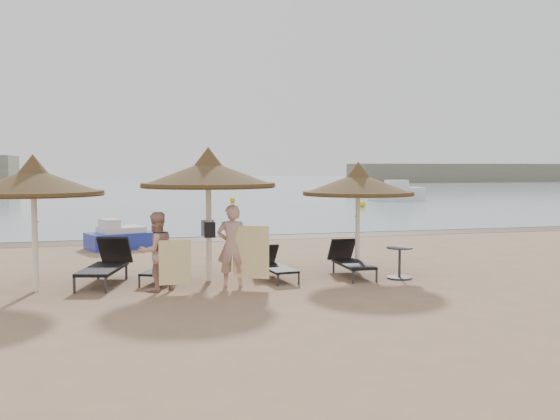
% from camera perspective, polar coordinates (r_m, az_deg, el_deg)
% --- Properties ---
extents(ground, '(160.00, 160.00, 0.00)m').
position_cam_1_polar(ground, '(12.77, -4.06, -7.53)').
color(ground, '#A07453').
rests_on(ground, ground).
extents(sea, '(200.00, 140.00, 0.03)m').
position_cam_1_polar(sea, '(92.34, -13.66, 2.31)').
color(sea, '#6D919E').
rests_on(sea, ground).
extents(wet_sand_strip, '(200.00, 1.60, 0.01)m').
position_cam_1_polar(wet_sand_strip, '(21.96, -8.79, -2.71)').
color(wet_sand_strip, brown).
rests_on(wet_sand_strip, ground).
extents(palapa_left, '(2.82, 2.82, 2.80)m').
position_cam_1_polar(palapa_left, '(13.57, -21.62, 2.36)').
color(palapa_left, white).
rests_on(palapa_left, ground).
extents(palapa_center, '(3.01, 3.01, 2.98)m').
position_cam_1_polar(palapa_center, '(13.88, -6.57, 3.25)').
color(palapa_center, white).
rests_on(palapa_center, ground).
extents(palapa_right, '(2.69, 2.69, 2.66)m').
position_cam_1_polar(palapa_right, '(14.99, 7.15, 2.33)').
color(palapa_right, white).
rests_on(palapa_right, ground).
extents(lounger_far_left, '(1.25, 2.24, 0.95)m').
position_cam_1_polar(lounger_far_left, '(14.22, -15.60, -4.73)').
color(lounger_far_left, '#313135').
rests_on(lounger_far_left, ground).
extents(lounger_near_left, '(1.18, 1.65, 0.71)m').
position_cam_1_polar(lounger_near_left, '(14.20, -10.46, -5.10)').
color(lounger_near_left, '#313135').
rests_on(lounger_near_left, ground).
extents(lounger_near_right, '(0.71, 1.68, 0.73)m').
position_cam_1_polar(lounger_near_right, '(14.21, -0.57, -4.99)').
color(lounger_near_right, '#313135').
rests_on(lounger_near_right, ground).
extents(lounger_far_right, '(0.67, 1.84, 0.81)m').
position_cam_1_polar(lounger_far_right, '(14.72, 6.41, -4.56)').
color(lounger_far_right, '#313135').
rests_on(lounger_far_right, ground).
extents(side_table, '(0.60, 0.60, 0.72)m').
position_cam_1_polar(side_table, '(14.48, 10.87, -4.85)').
color(side_table, '#313135').
rests_on(side_table, ground).
extents(person_left, '(1.03, 0.90, 1.89)m').
position_cam_1_polar(person_left, '(13.01, -11.27, -3.17)').
color(person_left, tan).
rests_on(person_left, ground).
extents(person_right, '(1.04, 0.78, 2.03)m').
position_cam_1_polar(person_right, '(13.19, -4.40, -2.68)').
color(person_right, tan).
rests_on(person_right, ground).
extents(towel_left, '(0.65, 0.03, 0.91)m').
position_cam_1_polar(towel_left, '(12.73, -9.57, -4.75)').
color(towel_left, yellow).
rests_on(towel_left, ground).
extents(towel_right, '(0.70, 0.40, 1.11)m').
position_cam_1_polar(towel_right, '(13.05, -2.68, -3.87)').
color(towel_right, yellow).
rests_on(towel_right, ground).
extents(bag_patterned, '(0.29, 0.14, 0.36)m').
position_cam_1_polar(bag_patterned, '(14.12, -6.64, -1.63)').
color(bag_patterned, silver).
rests_on(bag_patterned, ground).
extents(bag_dark, '(0.25, 0.10, 0.34)m').
position_cam_1_polar(bag_dark, '(13.79, -6.43, -1.83)').
color(bag_dark, black).
rests_on(bag_dark, ground).
extents(pedal_boat, '(2.29, 1.78, 0.94)m').
position_cam_1_polar(pedal_boat, '(20.02, -14.39, -2.44)').
color(pedal_boat, '#2131A4').
rests_on(pedal_boat, ground).
extents(buoy_mid, '(0.39, 0.39, 0.39)m').
position_cam_1_polar(buoy_mid, '(43.84, -4.36, 0.91)').
color(buoy_mid, '#CFC408').
rests_on(buoy_mid, ground).
extents(buoy_right, '(0.41, 0.41, 0.41)m').
position_cam_1_polar(buoy_right, '(39.12, 7.54, 0.53)').
color(buoy_right, '#CFC408').
rests_on(buoy_right, ground).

